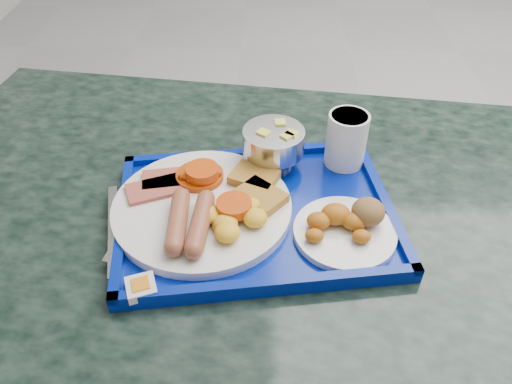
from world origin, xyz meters
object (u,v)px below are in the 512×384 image
Objects in this scene: table at (264,306)px; juice_cup at (347,138)px; fruit_bowl at (274,142)px; main_plate at (206,205)px; bread_plate at (347,225)px; tray at (256,214)px.

table is 14.67× the size of juice_cup.
table is 13.41× the size of fruit_bowl.
main_plate is 0.16m from fruit_bowl.
main_plate is at bearing 172.45° from table.
bread_plate reaches higher than table.
bread_plate is 1.46× the size of fruit_bowl.
juice_cup is (0.15, 0.13, 0.06)m from tray.
juice_cup reaches higher than tray.
fruit_bowl is at bearing 123.50° from bread_plate.
fruit_bowl reaches higher than table.
table is at bearing -7.55° from main_plate.
fruit_bowl is (0.01, 0.14, 0.27)m from table.
main_plate is 0.26m from juice_cup.
tray is 0.20m from juice_cup.
tray is at bearing 133.79° from table.
fruit_bowl is at bearing -175.46° from juice_cup.
table is 0.26m from bread_plate.
juice_cup reaches higher than bread_plate.
table is at bearing 167.26° from bread_plate.
fruit_bowl reaches higher than tray.
fruit_bowl is at bearing 84.83° from table.
main_plate is at bearing -129.59° from fruit_bowl.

